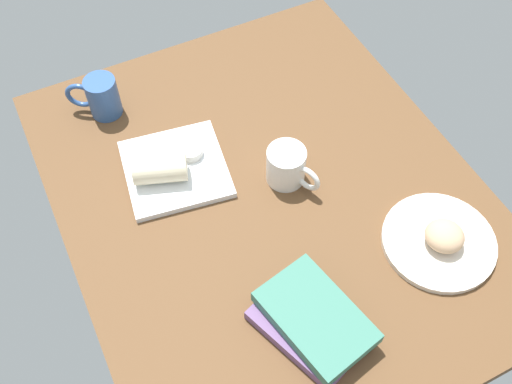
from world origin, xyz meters
The scene contains 9 objects.
dining_table centered at (0.00, 0.00, 2.00)cm, with size 110.00×90.00×4.00cm, color brown.
round_plate centered at (27.13, 25.96, 4.70)cm, with size 23.99×23.99×1.40cm, color silver.
scone_pastry centered at (27.79, 26.00, 7.90)cm, with size 8.16×7.93×5.00cm, color tan.
square_plate centered at (-15.23, -16.60, 4.80)cm, with size 22.58×22.58×1.60cm, color white.
sauce_cup centered at (-17.07, -11.86, 6.75)cm, with size 5.52×5.52×2.13cm.
breakfast_wrap centered at (-13.76, -20.39, 8.80)cm, with size 6.39×6.39×11.72cm, color beige.
book_stack centered at (31.58, -7.24, 6.82)cm, with size 24.58×20.51×5.56cm.
coffee_mug centered at (-2.17, 5.27, 8.56)cm, with size 12.92×8.83×8.92cm.
second_mug centered at (-40.21, -25.32, 9.28)cm, with size 9.08×12.09×10.36cm.
Camera 1 is at (66.54, -36.51, 113.24)cm, focal length 41.72 mm.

